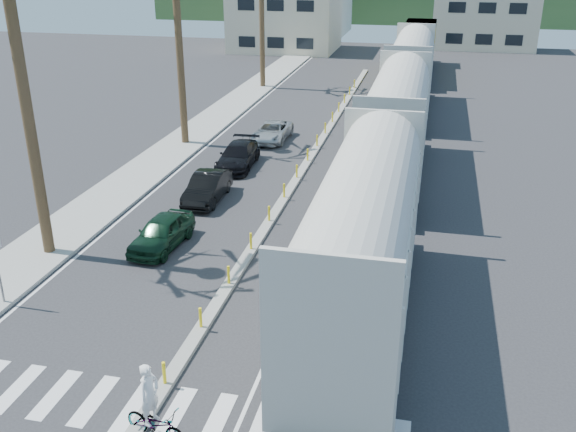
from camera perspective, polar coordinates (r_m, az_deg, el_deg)
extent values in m
plane|color=#28282B|center=(20.07, -9.71, -13.05)|extent=(140.00, 140.00, 0.00)
cube|color=gray|center=(44.21, -7.93, 7.54)|extent=(3.00, 90.00, 0.15)
cube|color=black|center=(44.47, 9.24, 7.49)|extent=(0.12, 100.00, 0.06)
cube|color=black|center=(44.41, 11.11, 7.34)|extent=(0.12, 100.00, 0.06)
cube|color=gray|center=(37.34, 1.75, 4.86)|extent=(0.45, 60.00, 0.15)
cylinder|color=yellow|center=(19.04, -10.95, -13.52)|extent=(0.10, 0.10, 0.70)
cylinder|color=yellow|center=(21.32, -7.78, -8.92)|extent=(0.10, 0.10, 0.70)
cylinder|color=yellow|center=(23.76, -5.31, -5.23)|extent=(0.10, 0.10, 0.70)
cylinder|color=yellow|center=(26.32, -3.32, -2.22)|extent=(0.10, 0.10, 0.70)
cylinder|color=yellow|center=(28.96, -1.70, 0.24)|extent=(0.10, 0.10, 0.70)
cylinder|color=yellow|center=(31.66, -0.35, 2.29)|extent=(0.10, 0.10, 0.70)
cylinder|color=yellow|center=(34.42, 0.79, 4.01)|extent=(0.10, 0.10, 0.70)
cylinder|color=yellow|center=(37.21, 1.76, 5.48)|extent=(0.10, 0.10, 0.70)
cylinder|color=yellow|center=(40.03, 2.60, 6.74)|extent=(0.10, 0.10, 0.70)
cylinder|color=yellow|center=(42.88, 3.33, 7.83)|extent=(0.10, 0.10, 0.70)
cylinder|color=yellow|center=(45.75, 3.97, 8.78)|extent=(0.10, 0.10, 0.70)
cylinder|color=yellow|center=(48.63, 4.54, 9.62)|extent=(0.10, 0.10, 0.70)
cylinder|color=yellow|center=(51.53, 5.05, 10.36)|extent=(0.10, 0.10, 0.70)
cylinder|color=yellow|center=(54.43, 5.50, 11.03)|extent=(0.10, 0.10, 0.70)
cylinder|color=yellow|center=(57.35, 5.92, 11.62)|extent=(0.10, 0.10, 0.70)
cube|color=silver|center=(18.63, -12.08, -16.48)|extent=(14.00, 2.20, 0.01)
cube|color=silver|center=(43.67, -5.81, 7.35)|extent=(0.12, 90.00, 0.01)
cube|color=silver|center=(41.74, 6.48, 6.58)|extent=(0.12, 90.00, 0.01)
cube|color=beige|center=(20.25, 6.52, -3.54)|extent=(3.00, 12.88, 3.40)
cylinder|color=beige|center=(19.56, 6.74, 0.92)|extent=(2.90, 12.58, 2.90)
cube|color=black|center=(21.32, 6.25, -8.84)|extent=(2.60, 12.88, 1.00)
cube|color=beige|center=(34.31, 9.51, 7.48)|extent=(3.00, 12.88, 3.40)
cylinder|color=beige|center=(33.90, 9.69, 10.25)|extent=(2.90, 12.58, 2.90)
cube|color=black|center=(34.95, 9.27, 4.01)|extent=(2.60, 12.88, 1.00)
cube|color=beige|center=(48.93, 10.77, 12.01)|extent=(3.00, 12.88, 3.40)
cylinder|color=beige|center=(48.64, 10.92, 13.98)|extent=(2.90, 12.58, 2.90)
cube|color=black|center=(49.38, 10.58, 9.51)|extent=(2.60, 12.88, 1.00)
cube|color=#4C4C4F|center=(64.96, 11.38, 13.13)|extent=(3.00, 17.00, 0.50)
cube|color=gold|center=(63.74, 11.46, 14.36)|extent=(2.70, 12.24, 2.60)
cube|color=gold|center=(70.41, 11.70, 15.37)|extent=(3.00, 3.74, 3.20)
cube|color=black|center=(65.06, 11.34, 12.61)|extent=(2.60, 13.60, 0.90)
cylinder|color=brown|center=(26.27, -22.03, 7.68)|extent=(0.44, 0.44, 11.00)
cylinder|color=brown|center=(40.35, -9.54, 13.14)|extent=(0.44, 0.44, 10.00)
cylinder|color=brown|center=(57.07, -2.35, 17.26)|extent=(0.44, 0.44, 12.00)
cube|color=beige|center=(79.24, -0.21, 17.43)|extent=(12.00, 10.00, 8.00)
cube|color=beige|center=(85.39, 16.99, 16.55)|extent=(12.00, 10.00, 7.00)
imported|color=black|center=(27.13, -11.16, -1.45)|extent=(2.13, 4.15, 1.34)
imported|color=black|center=(31.78, -7.18, 2.54)|extent=(1.64, 4.21, 1.37)
imported|color=black|center=(36.56, -4.46, 5.37)|extent=(2.34, 4.78, 1.33)
imported|color=#B5B8BA|center=(41.61, -1.40, 7.52)|extent=(2.18, 4.37, 1.19)
imported|color=#9EA0A5|center=(17.41, -11.63, -17.65)|extent=(1.61, 2.20, 0.98)
imported|color=white|center=(16.88, -12.21, -15.22)|extent=(0.83, 0.73, 1.70)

